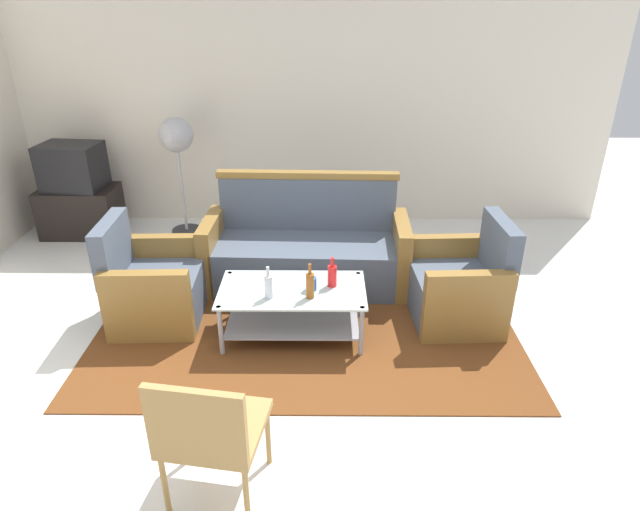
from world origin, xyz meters
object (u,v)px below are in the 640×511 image
(wicker_chair, at_px, (208,429))
(armchair_right, at_px, (460,287))
(couch, at_px, (306,250))
(bottle_brown, at_px, (310,285))
(pedestal_fan, at_px, (177,142))
(armchair_left, at_px, (153,287))
(tv_stand, at_px, (81,211))
(bottle_red, at_px, (332,275))
(coffee_table, at_px, (293,305))
(television, at_px, (72,167))
(bottle_clear, at_px, (269,286))
(cup, at_px, (311,284))

(wicker_chair, bearing_deg, armchair_right, 56.51)
(couch, bearing_deg, bottle_brown, 95.25)
(pedestal_fan, bearing_deg, armchair_left, -84.65)
(armchair_left, relative_size, tv_stand, 1.06)
(bottle_red, xyz_separation_m, pedestal_fan, (-1.60, 1.98, 0.51))
(coffee_table, relative_size, wicker_chair, 1.31)
(armchair_left, relative_size, pedestal_fan, 0.67)
(tv_stand, bearing_deg, television, 84.74)
(armchair_left, height_order, armchair_right, same)
(bottle_brown, xyz_separation_m, television, (-2.56, 2.11, 0.25))
(couch, distance_m, tv_stand, 2.73)
(armchair_right, xyz_separation_m, coffee_table, (-1.33, -0.26, -0.02))
(couch, relative_size, bottle_brown, 6.67)
(couch, distance_m, bottle_clear, 1.05)
(bottle_red, relative_size, cup, 2.36)
(cup, relative_size, tv_stand, 0.12)
(coffee_table, bearing_deg, bottle_clear, -141.82)
(coffee_table, xyz_separation_m, bottle_clear, (-0.16, -0.13, 0.23))
(bottle_red, bearing_deg, armchair_right, 11.38)
(bottle_red, distance_m, cup, 0.17)
(armchair_left, bearing_deg, bottle_brown, 71.97)
(cup, bearing_deg, bottle_clear, -158.97)
(armchair_right, distance_m, wicker_chair, 2.46)
(armchair_right, relative_size, pedestal_fan, 0.67)
(bottle_brown, height_order, wicker_chair, wicker_chair)
(bottle_brown, distance_m, wicker_chair, 1.50)
(armchair_left, distance_m, cup, 1.31)
(cup, bearing_deg, tv_stand, 142.12)
(couch, xyz_separation_m, coffee_table, (-0.08, -0.88, -0.04))
(coffee_table, distance_m, tv_stand, 3.13)
(bottle_brown, distance_m, cup, 0.13)
(armchair_left, distance_m, coffee_table, 1.15)
(cup, bearing_deg, coffee_table, 175.94)
(bottle_brown, xyz_separation_m, wicker_chair, (-0.46, -1.42, -0.02))
(bottle_clear, bearing_deg, couch, 76.44)
(armchair_right, distance_m, television, 4.15)
(armchair_right, height_order, wicker_chair, armchair_right)
(cup, height_order, tv_stand, tv_stand)
(bottle_clear, height_order, cup, bottle_clear)
(bottle_brown, distance_m, pedestal_fan, 2.64)
(armchair_right, distance_m, cup, 1.23)
(couch, bearing_deg, coffee_table, 86.75)
(couch, height_order, armchair_left, couch)
(television, bearing_deg, armchair_left, 131.72)
(television, bearing_deg, bottle_red, 149.80)
(bottle_clear, relative_size, tv_stand, 0.31)
(bottle_red, bearing_deg, television, 144.53)
(armchair_left, relative_size, cup, 8.50)
(television, xyz_separation_m, pedestal_fan, (1.12, 0.05, 0.25))
(bottle_brown, relative_size, wicker_chair, 0.33)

